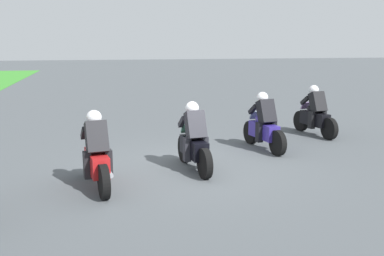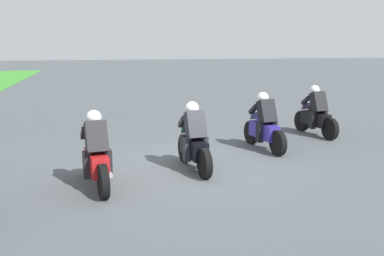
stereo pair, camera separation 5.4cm
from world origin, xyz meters
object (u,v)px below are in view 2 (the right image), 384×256
at_px(rider_lane_b, 264,126).
at_px(rider_lane_c, 194,142).
at_px(rider_lane_a, 316,115).
at_px(rider_lane_d, 96,156).

relative_size(rider_lane_b, rider_lane_c, 1.00).
height_order(rider_lane_a, rider_lane_b, same).
xyz_separation_m(rider_lane_b, rider_lane_c, (-1.46, 2.18, 0.00)).
relative_size(rider_lane_a, rider_lane_d, 1.00).
distance_m(rider_lane_a, rider_lane_b, 2.58).
height_order(rider_lane_b, rider_lane_d, same).
distance_m(rider_lane_a, rider_lane_c, 5.21).
xyz_separation_m(rider_lane_a, rider_lane_d, (-3.69, 6.44, 0.00)).
height_order(rider_lane_a, rider_lane_d, same).
bearing_deg(rider_lane_a, rider_lane_b, 113.53).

